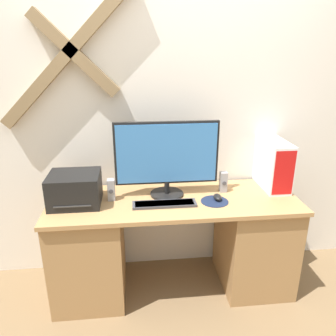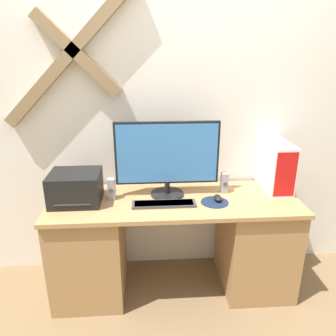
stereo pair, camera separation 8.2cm
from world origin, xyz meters
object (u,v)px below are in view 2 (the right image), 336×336
at_px(speaker_left, 112,189).
at_px(speaker_right, 224,183).
at_px(computer_tower, 276,166).
at_px(monitor, 167,156).
at_px(mouse, 218,198).
at_px(printer, 76,188).
at_px(keyboard, 164,204).

bearing_deg(speaker_left, speaker_right, 4.03).
relative_size(computer_tower, speaker_left, 2.49).
relative_size(monitor, speaker_right, 4.77).
relative_size(computer_tower, speaker_right, 2.49).
bearing_deg(monitor, mouse, -20.62).
distance_m(printer, speaker_right, 1.07).
relative_size(keyboard, printer, 1.28).
distance_m(mouse, speaker_right, 0.17).
distance_m(mouse, printer, 0.99).
bearing_deg(speaker_left, printer, -173.01).
height_order(monitor, mouse, monitor).
distance_m(monitor, speaker_right, 0.48).
height_order(monitor, speaker_right, monitor).
xyz_separation_m(keyboard, speaker_right, (0.46, 0.18, 0.07)).
xyz_separation_m(printer, speaker_right, (1.06, 0.09, -0.03)).
relative_size(monitor, speaker_left, 4.77).
bearing_deg(mouse, keyboard, -174.14).
relative_size(mouse, speaker_right, 0.62).
bearing_deg(monitor, computer_tower, 4.45).
bearing_deg(computer_tower, speaker_left, -174.99).
distance_m(computer_tower, speaker_right, 0.41).
distance_m(speaker_left, speaker_right, 0.82).
relative_size(keyboard, mouse, 4.57).
height_order(keyboard, mouse, mouse).
distance_m(monitor, printer, 0.67).
height_order(keyboard, computer_tower, computer_tower).
bearing_deg(computer_tower, keyboard, -164.72).
bearing_deg(keyboard, printer, 170.89).
xyz_separation_m(keyboard, printer, (-0.61, 0.10, 0.10)).
xyz_separation_m(mouse, speaker_left, (-0.74, 0.09, 0.05)).
height_order(keyboard, speaker_left, speaker_left).
height_order(monitor, keyboard, monitor).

